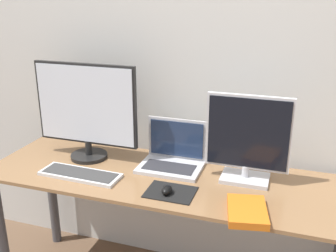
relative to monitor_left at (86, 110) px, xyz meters
The scene contains 9 objects.
wall_back 0.61m from the monitor_left, 29.61° to the left, with size 7.00×0.05×2.50m.
desk 0.64m from the monitor_left, 10.26° to the right, with size 1.86×0.59×0.73m.
monitor_left is the anchor object (origin of this frame).
monitor_right 0.86m from the monitor_left, ahead, with size 0.40×0.16×0.43m.
laptop 0.52m from the monitor_left, ahead, with size 0.32×0.23×0.24m.
keyboard 0.35m from the monitor_left, 72.04° to the right, with size 0.42×0.15×0.02m.
mousepad 0.66m from the monitor_left, 23.19° to the right, with size 0.22×0.17×0.00m.
mouse 0.65m from the monitor_left, 25.49° to the right, with size 0.05×0.07×0.04m.
book 1.00m from the monitor_left, 18.97° to the right, with size 0.20×0.26×0.03m.
Camera 1 is at (0.57, -1.37, 1.62)m, focal length 42.00 mm.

